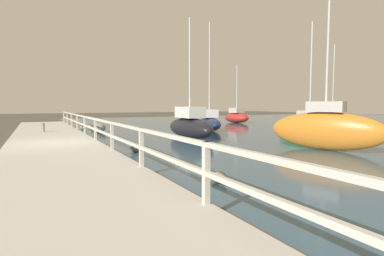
% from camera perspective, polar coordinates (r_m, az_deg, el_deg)
% --- Properties ---
extents(ground_plane, '(120.00, 120.00, 0.00)m').
position_cam_1_polar(ground_plane, '(13.87, -24.81, -3.51)').
color(ground_plane, '#4C473D').
extents(dock_walkway, '(3.60, 36.00, 0.23)m').
position_cam_1_polar(dock_walkway, '(13.86, -24.83, -3.04)').
color(dock_walkway, beige).
rests_on(dock_walkway, ground).
extents(railing, '(0.10, 32.50, 1.00)m').
position_cam_1_polar(railing, '(13.97, -17.95, 0.51)').
color(railing, beige).
rests_on(railing, dock_walkway).
extents(boulder_mid_strip, '(0.47, 0.42, 0.35)m').
position_cam_1_polar(boulder_mid_strip, '(24.19, -18.58, 0.28)').
color(boulder_mid_strip, gray).
rests_on(boulder_mid_strip, ground).
extents(boulder_water_edge, '(0.46, 0.41, 0.34)m').
position_cam_1_polar(boulder_water_edge, '(23.61, -20.01, 0.13)').
color(boulder_water_edge, gray).
rests_on(boulder_water_edge, ground).
extents(boulder_downstream, '(0.80, 0.72, 0.60)m').
position_cam_1_polar(boulder_downstream, '(20.79, -17.22, 0.02)').
color(boulder_downstream, gray).
rests_on(boulder_downstream, ground).
extents(boulder_near_dock, '(0.37, 0.33, 0.28)m').
position_cam_1_polar(boulder_near_dock, '(7.03, 5.16, -9.34)').
color(boulder_near_dock, slate).
rests_on(boulder_near_dock, ground).
extents(boulder_far_strip, '(0.44, 0.40, 0.33)m').
position_cam_1_polar(boulder_far_strip, '(11.66, -10.62, -3.78)').
color(boulder_far_strip, '#666056').
rests_on(boulder_far_strip, ground).
extents(mooring_bollard, '(0.17, 0.17, 0.57)m').
position_cam_1_polar(mooring_bollard, '(19.74, -26.48, 0.16)').
color(mooring_bollard, gray).
rests_on(mooring_bollard, dock_walkway).
extents(sailboat_blue, '(1.81, 3.56, 7.42)m').
position_cam_1_polar(sailboat_blue, '(31.27, 25.14, 1.88)').
color(sailboat_blue, '#2D4C9E').
rests_on(sailboat_blue, water_surface).
extents(sailboat_navy, '(2.72, 4.58, 7.54)m').
position_cam_1_polar(sailboat_navy, '(21.37, 3.32, 1.15)').
color(sailboat_navy, '#192347').
rests_on(sailboat_navy, water_surface).
extents(sailboat_orange, '(2.48, 4.53, 5.85)m').
position_cam_1_polar(sailboat_orange, '(13.14, 24.03, -0.22)').
color(sailboat_orange, orange).
rests_on(sailboat_orange, water_surface).
extents(sailboat_red, '(1.93, 3.28, 5.82)m').
position_cam_1_polar(sailboat_red, '(30.90, 8.47, 2.13)').
color(sailboat_red, red).
rests_on(sailboat_red, water_surface).
extents(sailboat_green, '(1.19, 4.69, 6.70)m').
position_cam_1_polar(sailboat_green, '(19.33, 21.46, 0.62)').
color(sailboat_green, '#236B42').
rests_on(sailboat_green, water_surface).
extents(sailboat_black, '(1.53, 4.61, 6.40)m').
position_cam_1_polar(sailboat_black, '(16.13, -0.42, 0.43)').
color(sailboat_black, black).
rests_on(sailboat_black, water_surface).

